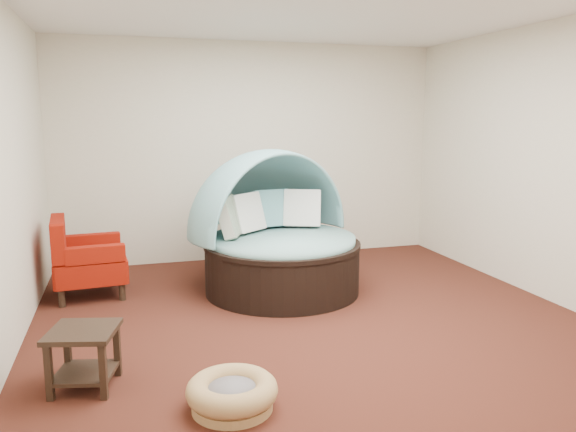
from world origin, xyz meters
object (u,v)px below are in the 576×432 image
object	(u,v)px
canopy_daybed	(276,226)
red_armchair	(84,260)
side_table	(84,350)
pet_basket	(232,393)

from	to	relation	value
canopy_daybed	red_armchair	size ratio (longest dim) A/B	2.60
canopy_daybed	side_table	size ratio (longest dim) A/B	4.08
red_armchair	side_table	size ratio (longest dim) A/B	1.57
pet_basket	side_table	distance (m)	1.10
pet_basket	side_table	world-z (taller)	side_table
red_armchair	side_table	xyz separation A→B (m)	(0.11, -2.14, -0.11)
canopy_daybed	side_table	world-z (taller)	canopy_daybed
side_table	canopy_daybed	bearing A→B (deg)	43.93
pet_basket	canopy_daybed	bearing A→B (deg)	68.29
canopy_daybed	side_table	xyz separation A→B (m)	(-1.87, -1.80, -0.43)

